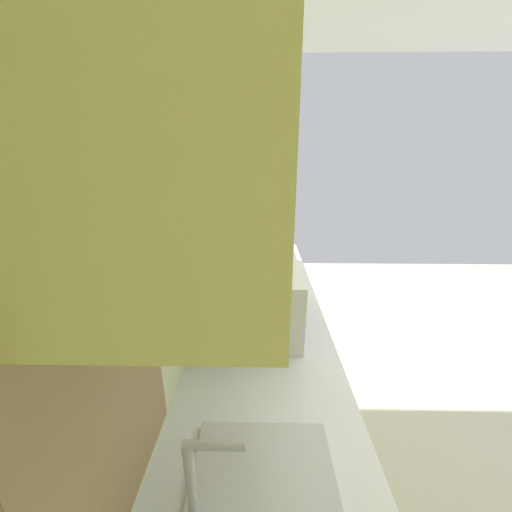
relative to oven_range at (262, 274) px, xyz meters
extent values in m
plane|color=beige|center=(-1.39, -1.16, -0.46)|extent=(5.96, 5.96, 0.00)
cube|color=beige|center=(-1.39, 0.37, 0.88)|extent=(3.84, 0.12, 2.68)
cube|color=#D8CF6C|center=(-1.79, 0.00, -0.03)|extent=(2.89, 0.62, 0.86)
cube|color=silver|center=(-1.79, 0.00, 0.42)|extent=(2.92, 0.65, 0.02)
cube|color=#332819|center=(-1.79, -0.31, -0.03)|extent=(0.01, 0.01, 0.79)
cube|color=#332819|center=(-1.31, -0.31, -0.03)|extent=(0.01, 0.01, 0.79)
cube|color=#332819|center=(-0.83, -0.31, -0.03)|extent=(0.01, 0.01, 0.79)
cube|color=#DED66D|center=(-1.79, 0.15, 1.35)|extent=(1.93, 0.33, 0.64)
cube|color=#997A4C|center=(-2.56, 0.30, 0.79)|extent=(0.47, 0.02, 0.60)
cube|color=white|center=(-2.56, 0.31, 0.79)|extent=(0.41, 0.01, 0.54)
cube|color=#B7BABF|center=(0.00, 0.00, -0.02)|extent=(0.67, 0.63, 0.88)
cube|color=black|center=(0.00, -0.32, -0.06)|extent=(0.53, 0.01, 0.49)
cube|color=black|center=(0.00, 0.00, 0.44)|extent=(0.64, 0.59, 0.02)
cube|color=#B7BABF|center=(0.00, 0.29, 0.52)|extent=(0.64, 0.04, 0.18)
cylinder|color=#38383D|center=(-0.15, -0.11, 0.45)|extent=(0.11, 0.11, 0.01)
cylinder|color=#38383D|center=(0.15, -0.11, 0.45)|extent=(0.11, 0.11, 0.01)
cylinder|color=#38383D|center=(-0.15, 0.11, 0.45)|extent=(0.11, 0.11, 0.01)
cylinder|color=#38383D|center=(0.15, 0.11, 0.45)|extent=(0.11, 0.11, 0.01)
cylinder|color=#B7BABF|center=(-2.56, 0.16, 0.56)|extent=(0.02, 0.02, 0.22)
cylinder|color=#B7BABF|center=(-2.56, 0.11, 0.67)|extent=(0.02, 0.13, 0.02)
cube|color=white|center=(-1.72, 0.02, 0.58)|extent=(0.48, 0.39, 0.31)
cube|color=black|center=(-1.77, -0.18, 0.58)|extent=(0.30, 0.01, 0.22)
cube|color=#2D2D33|center=(-1.54, -0.18, 0.58)|extent=(0.09, 0.01, 0.22)
cylinder|color=silver|center=(-0.85, -0.08, 0.46)|extent=(0.18, 0.18, 0.07)
cylinder|color=white|center=(-0.85, -0.08, 0.48)|extent=(0.15, 0.15, 0.03)
cylinder|color=#B7BABF|center=(-1.17, -0.08, 0.49)|extent=(0.15, 0.15, 0.13)
cylinder|color=black|center=(-1.17, -0.08, 0.57)|extent=(0.04, 0.04, 0.02)
cylinder|color=#B7BABF|center=(-1.08, -0.08, 0.52)|extent=(0.09, 0.02, 0.05)
camera|label=1|loc=(-3.00, 0.01, 1.23)|focal=20.73mm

